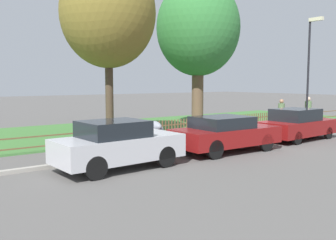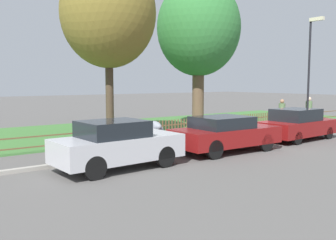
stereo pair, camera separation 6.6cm
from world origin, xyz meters
name	(u,v)px [view 2 (the right image)]	position (x,y,z in m)	size (l,w,h in m)	color
ground_plane	(253,141)	(0.00, 0.00, 0.00)	(120.00, 120.00, 0.00)	#565451
kerb_stone	(251,139)	(0.00, 0.10, 0.06)	(28.86, 0.20, 0.12)	#9E998E
grass_strip	(161,126)	(0.00, 7.16, 0.01)	(28.86, 8.74, 0.01)	#3D7033
park_fence	(210,125)	(0.00, 2.80, 0.43)	(28.86, 0.05, 0.86)	brown
parked_car_silver_hatchback	(117,144)	(-7.58, -1.19, 0.76)	(3.97, 1.87, 1.48)	#BCBCC1
parked_car_black_saloon	(225,133)	(-2.95, -1.17, 0.71)	(4.28, 1.96, 1.35)	maroon
parked_car_navy_estate	(297,124)	(1.81, -1.04, 0.71)	(4.22, 1.89, 1.43)	maroon
covered_motorcycle	(146,133)	(-5.21, 0.80, 0.68)	(1.86, 0.90, 1.13)	black
tree_nearest_kerb	(108,13)	(-4.83, 4.49, 5.75)	(4.36, 4.36, 8.28)	#473828
tree_behind_motorcycle	(199,29)	(1.26, 5.22, 5.64)	(4.74, 4.74, 8.42)	brown
pedestrian_near_fence	(309,111)	(6.09, 1.17, 1.01)	(0.51, 0.51, 1.78)	#2D3351
pedestrian_by_lamp	(282,113)	(3.96, 1.41, 0.96)	(0.40, 0.36, 1.71)	black
street_lamp	(311,61)	(5.08, 0.50, 3.74)	(0.20, 0.79, 5.99)	black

